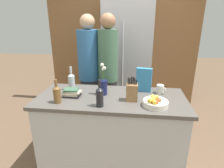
{
  "coord_description": "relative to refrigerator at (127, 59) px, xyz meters",
  "views": [
    {
      "loc": [
        0.24,
        -1.9,
        1.73
      ],
      "look_at": [
        0.0,
        0.09,
        1.01
      ],
      "focal_mm": 30.0,
      "sensor_mm": 36.0,
      "label": 1
    }
  ],
  "objects": [
    {
      "name": "back_wall_wood",
      "position": [
        -0.11,
        0.36,
        0.28
      ],
      "size": [
        2.86,
        0.12,
        2.6
      ],
      "color": "brown",
      "rests_on": "ground_plane"
    },
    {
      "name": "kitchen_island",
      "position": [
        -0.11,
        -1.44,
        -0.58
      ],
      "size": [
        1.66,
        0.73,
        0.89
      ],
      "color": "silver",
      "rests_on": "ground_plane"
    },
    {
      "name": "flower_vase",
      "position": [
        -0.21,
        -1.38,
        -0.02
      ],
      "size": [
        0.09,
        0.09,
        0.37
      ],
      "color": "#191E4C",
      "rests_on": "kitchen_island"
    },
    {
      "name": "coffee_mug",
      "position": [
        0.44,
        -1.27,
        -0.08
      ],
      "size": [
        0.11,
        0.1,
        0.1
      ],
      "color": "silver",
      "rests_on": "kitchen_island"
    },
    {
      "name": "fruit_bowl",
      "position": [
        0.35,
        -1.62,
        -0.09
      ],
      "size": [
        0.25,
        0.25,
        0.1
      ],
      "color": "silver",
      "rests_on": "kitchen_island"
    },
    {
      "name": "knife_block",
      "position": [
        0.12,
        -1.51,
        -0.04
      ],
      "size": [
        0.12,
        0.1,
        0.26
      ],
      "color": "olive",
      "rests_on": "kitchen_island"
    },
    {
      "name": "bottle_wine",
      "position": [
        -0.65,
        -1.65,
        -0.03
      ],
      "size": [
        0.08,
        0.08,
        0.25
      ],
      "color": "brown",
      "rests_on": "kitchen_island"
    },
    {
      "name": "bottle_oil",
      "position": [
        -0.19,
        -1.69,
        -0.02
      ],
      "size": [
        0.07,
        0.07,
        0.28
      ],
      "color": "black",
      "rests_on": "kitchen_island"
    },
    {
      "name": "cereal_box",
      "position": [
        0.25,
        -1.22,
        0.01
      ],
      "size": [
        0.19,
        0.09,
        0.28
      ],
      "color": "teal",
      "rests_on": "kitchen_island"
    },
    {
      "name": "refrigerator",
      "position": [
        0.0,
        0.0,
        0.0
      ],
      "size": [
        0.83,
        0.62,
        2.05
      ],
      "color": "#B7B7BC",
      "rests_on": "ground_plane"
    },
    {
      "name": "person_in_blue",
      "position": [
        -0.24,
        -0.77,
        0.01
      ],
      "size": [
        0.28,
        0.28,
        1.79
      ],
      "rotation": [
        0.0,
        0.0,
        -0.38
      ],
      "color": "#383842",
      "rests_on": "ground_plane"
    },
    {
      "name": "person_at_sink",
      "position": [
        -0.53,
        -0.72,
        -0.01
      ],
      "size": [
        0.32,
        0.32,
        1.78
      ],
      "rotation": [
        0.0,
        0.0,
        0.02
      ],
      "color": "#383842",
      "rests_on": "ground_plane"
    },
    {
      "name": "bottle_vinegar",
      "position": [
        -0.61,
        -1.29,
        -0.02
      ],
      "size": [
        0.08,
        0.08,
        0.29
      ],
      "color": "#B2BCC1",
      "rests_on": "kitchen_island"
    },
    {
      "name": "book_stack",
      "position": [
        -0.55,
        -1.48,
        -0.09
      ],
      "size": [
        0.2,
        0.13,
        0.09
      ],
      "color": "#232328",
      "rests_on": "kitchen_island"
    },
    {
      "name": "ground_plane",
      "position": [
        -0.11,
        -1.44,
        -1.02
      ],
      "size": [
        14.0,
        14.0,
        0.0
      ],
      "primitive_type": "plane",
      "color": "brown"
    }
  ]
}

